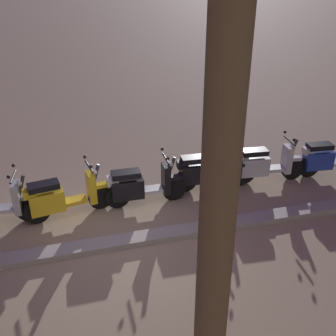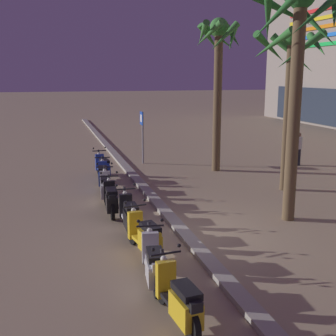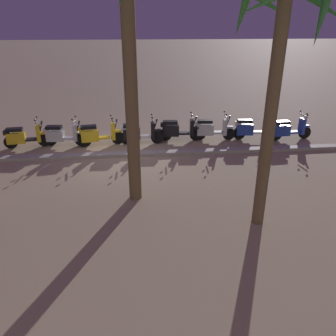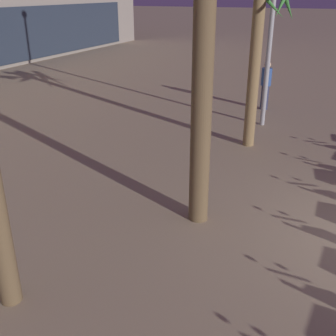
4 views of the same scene
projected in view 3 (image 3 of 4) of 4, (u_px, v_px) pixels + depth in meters
The scene contains 12 objects.
ground_plane at pixel (124, 157), 12.21m from camera, with size 200.00×200.00×0.00m, color #9E896B.
curb_strip at pixel (124, 154), 12.26m from camera, with size 60.00×0.36×0.12m, color gray.
scooter_blue_mid_rear at pixel (288, 129), 13.83m from camera, with size 1.84×0.56×1.17m.
scooter_blue_mid_front at pixel (251, 129), 13.87m from camera, with size 1.83×0.58×1.04m.
scooter_silver_gap_after_mid at pixel (211, 129), 13.82m from camera, with size 1.73×0.56×1.17m.
scooter_black_far_back at pixel (177, 130), 13.72m from camera, with size 1.80×0.56×1.17m.
scooter_black_lead_nearest at pixel (138, 133), 13.34m from camera, with size 1.77×0.56×1.17m.
scooter_yellow_tail_end at pixel (97, 135), 13.14m from camera, with size 1.83×0.64×1.17m.
scooter_silver_second_in_line at pixel (62, 135), 13.14m from camera, with size 1.76×0.58×1.17m.
scooter_yellow_last_in_row at pixel (23, 137), 12.94m from camera, with size 1.77×0.57×1.17m.
palm_tree_by_mall_entrance at pixel (281, 35), 6.50m from camera, with size 2.44×2.47×5.59m.
palm_tree_far_corner at pixel (128, 8), 7.44m from camera, with size 2.55×2.59×6.44m.
Camera 3 is at (-0.46, 11.47, 4.50)m, focal length 35.41 mm.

